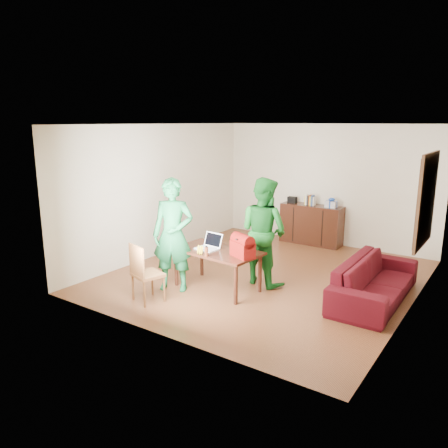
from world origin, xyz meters
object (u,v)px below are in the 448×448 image
Objects in this scene: person_far at (264,231)px; table at (217,255)px; person_near at (173,235)px; laptop at (207,247)px; sofa at (375,281)px; bottle at (206,251)px; chair at (148,285)px; red_bag at (243,248)px.

table is at bearing 67.43° from person_far.
table is 0.80m from person_near.
sofa is (2.48, 1.07, -0.40)m from laptop.
person_far is 4.82× the size of laptop.
laptop is 2.25× the size of bottle.
person_near is at bearing -133.62° from laptop.
person_far reaches higher than bottle.
sofa is at bearing 51.64° from chair.
chair is at bearing -115.78° from person_near.
red_bag reaches higher than chair.
sofa is (2.25, 1.39, -0.44)m from bottle.
bottle is (0.06, -0.38, 0.17)m from table.
bottle is at bearing 121.13° from sofa.
person_far is 0.84× the size of sofa.
person_near is 0.59m from laptop.
table is 3.82× the size of red_bag.
laptop is at bearing -157.99° from red_bag.
table is at bearing 27.63° from laptop.
laptop is 0.39m from bottle.
bottle is at bearing -49.13° from laptop.
table is 2.54m from sofa.
table is 0.81× the size of person_far.
laptop is at bearing 125.44° from bottle.
table is at bearing 77.06° from chair.
red_bag is (1.13, 0.35, -0.12)m from person_near.
person_near is (0.01, 0.62, 0.66)m from chair.
laptop is 2.73m from sofa.
red_bag is at bearing 4.28° from laptop.
person_near reaches higher than table.
bottle reaches higher than table.
person_far is 10.84× the size of bottle.
person_near reaches higher than chair.
person_far is at bearing 54.57° from laptop.
person_near reaches higher than sofa.
laptop is (0.43, 0.98, 0.45)m from chair.
laptop is 0.18× the size of sofa.
person_far is 1.16m from bottle.
laptop is (-0.65, -0.75, -0.20)m from person_far.
red_bag is (0.49, 0.30, 0.06)m from bottle.
bottle is at bearing -125.24° from red_bag.
chair reaches higher than table.
person_near is at bearing 105.55° from chair.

